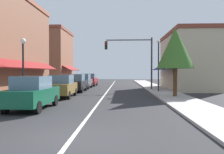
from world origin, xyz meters
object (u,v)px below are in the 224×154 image
object	(u,v)px
parked_car_nearest_left	(33,93)
parked_car_far_left	(83,81)
street_lamp_right_mid	(159,57)
tree_right_near	(175,48)
traffic_signal_mast_arm	(135,54)
street_lamp_left_near	(23,58)
parked_car_second_left	(62,86)
parked_car_third_left	(76,83)
parked_car_distant_left	(90,80)

from	to	relation	value
parked_car_nearest_left	parked_car_far_left	world-z (taller)	same
parked_car_far_left	street_lamp_right_mid	xyz separation A→B (m)	(8.23, -5.00, 2.54)
street_lamp_right_mid	tree_right_near	world-z (taller)	tree_right_near
traffic_signal_mast_arm	street_lamp_left_near	world-z (taller)	traffic_signal_mast_arm
parked_car_nearest_left	parked_car_second_left	size ratio (longest dim) A/B	0.99
traffic_signal_mast_arm	tree_right_near	distance (m)	8.14
street_lamp_right_mid	tree_right_near	bearing A→B (deg)	-83.23
parked_car_third_left	traffic_signal_mast_arm	size ratio (longest dim) A/B	0.71
traffic_signal_mast_arm	street_lamp_right_mid	world-z (taller)	traffic_signal_mast_arm
parked_car_second_left	street_lamp_left_near	world-z (taller)	street_lamp_left_near
tree_right_near	parked_car_distant_left	bearing A→B (deg)	120.45
parked_car_nearest_left	tree_right_near	xyz separation A→B (m)	(8.86, 5.85, 2.93)
parked_car_second_left	traffic_signal_mast_arm	world-z (taller)	traffic_signal_mast_arm
parked_car_distant_left	street_lamp_left_near	bearing A→B (deg)	-94.72
parked_car_nearest_left	parked_car_distant_left	bearing A→B (deg)	90.06
parked_car_second_left	street_lamp_right_mid	size ratio (longest dim) A/B	0.81
parked_car_second_left	street_lamp_left_near	size ratio (longest dim) A/B	0.99
parked_car_nearest_left	traffic_signal_mast_arm	xyz separation A→B (m)	(6.25, 13.55, 3.10)
parked_car_second_left	parked_car_distant_left	world-z (taller)	same
traffic_signal_mast_arm	tree_right_near	size ratio (longest dim) A/B	1.08
parked_car_second_left	parked_car_far_left	xyz separation A→B (m)	(0.03, 9.72, 0.00)
parked_car_nearest_left	parked_car_far_left	xyz separation A→B (m)	(0.09, 15.46, 0.00)
parked_car_nearest_left	street_lamp_right_mid	size ratio (longest dim) A/B	0.80
traffic_signal_mast_arm	street_lamp_left_near	distance (m)	13.55
street_lamp_left_near	street_lamp_right_mid	xyz separation A→B (m)	(9.96, 7.85, 0.55)
parked_car_far_left	parked_car_third_left	bearing A→B (deg)	-89.30
parked_car_second_left	traffic_signal_mast_arm	bearing A→B (deg)	50.06
parked_car_far_left	street_lamp_right_mid	size ratio (longest dim) A/B	0.80
parked_car_third_left	street_lamp_left_near	distance (m)	8.61
street_lamp_left_near	parked_car_second_left	bearing A→B (deg)	61.42
parked_car_distant_left	tree_right_near	xyz separation A→B (m)	(8.67, -14.75, 2.93)
parked_car_third_left	tree_right_near	xyz separation A→B (m)	(8.72, -4.93, 2.93)
street_lamp_left_near	street_lamp_right_mid	size ratio (longest dim) A/B	0.82
parked_car_distant_left	street_lamp_right_mid	size ratio (longest dim) A/B	0.81
street_lamp_left_near	street_lamp_right_mid	world-z (taller)	street_lamp_right_mid
parked_car_third_left	parked_car_distant_left	bearing A→B (deg)	89.15
street_lamp_left_near	parked_car_third_left	bearing A→B (deg)	77.63
parked_car_second_left	parked_car_far_left	bearing A→B (deg)	88.27
parked_car_third_left	tree_right_near	distance (m)	10.43
parked_car_second_left	parked_car_third_left	size ratio (longest dim) A/B	1.01
parked_car_third_left	traffic_signal_mast_arm	xyz separation A→B (m)	(6.10, 2.77, 3.10)
traffic_signal_mast_arm	street_lamp_left_near	size ratio (longest dim) A/B	1.39
street_lamp_left_near	tree_right_near	size ratio (longest dim) A/B	0.78
tree_right_near	parked_car_third_left	bearing A→B (deg)	150.50
traffic_signal_mast_arm	tree_right_near	bearing A→B (deg)	-71.26
parked_car_far_left	traffic_signal_mast_arm	world-z (taller)	traffic_signal_mast_arm
traffic_signal_mast_arm	parked_car_distant_left	bearing A→B (deg)	130.70
parked_car_nearest_left	tree_right_near	size ratio (longest dim) A/B	0.76
parked_car_second_left	parked_car_distant_left	bearing A→B (deg)	87.92
street_lamp_left_near	parked_car_distant_left	bearing A→B (deg)	84.16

